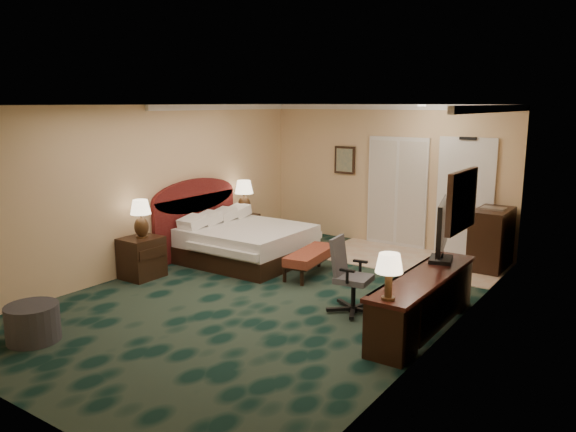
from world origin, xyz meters
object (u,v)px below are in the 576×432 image
Objects in this scene: tv at (442,231)px; desk_chair at (354,276)px; bed_bench at (311,263)px; lamp_far at (244,198)px; ottoman at (33,323)px; bed at (247,244)px; desk at (423,302)px; minibar at (491,239)px; nightstand_near at (142,258)px; lamp_near at (141,219)px; nightstand_far at (242,230)px.

desk_chair is (-0.92, -0.67, -0.59)m from tv.
lamp_far is at bearing 148.09° from bed_bench.
ottoman reaches higher than bed_bench.
desk reaches higher than bed.
desk_chair is at bearing 48.13° from ottoman.
desk is at bearing -7.99° from desk_chair.
minibar reaches higher than desk_chair.
desk_chair is at bearing -45.62° from bed_bench.
lamp_near is (0.02, 0.02, 0.63)m from nightstand_near.
lamp_near is at bearing -114.70° from bed.
lamp_far is at bearing 143.08° from desk_chair.
nightstand_far is 4.01m from desk_chair.
lamp_near is 0.58× the size of tv.
minibar is (4.43, 1.12, 0.21)m from nightstand_far.
minibar reaches higher than desk.
tv reaches higher than lamp_near.
bed_bench is 1.69m from desk_chair.
lamp_far is at bearing 90.19° from lamp_near.
tv is (4.39, -1.32, 0.16)m from lamp_far.
desk is (3.61, 2.92, 0.13)m from ottoman.
nightstand_far is 0.25× the size of desk.
nightstand_far is 2.61m from lamp_near.
tv is (4.39, 1.25, 0.77)m from nightstand_near.
bed_bench is at bearing 156.56° from tv.
lamp_far reaches higher than desk_chair.
desk_chair reaches higher than bed_bench.
lamp_far reaches higher than bed.
bed_bench is at bearing 71.56° from ottoman.
lamp_far is 4.02m from desk_chair.
tv reaches higher than bed_bench.
minibar is (2.25, 2.06, 0.30)m from bed_bench.
desk is at bearing -24.44° from lamp_far.
bed_bench is 3.06m from minibar.
desk_chair is at bearing 178.95° from desk.
ottoman is (0.83, -4.94, -0.71)m from lamp_far.
nightstand_far reaches higher than ottoman.
lamp_far is 1.10× the size of ottoman.
desk_chair is at bearing 9.44° from nightstand_near.
tv is 1.03× the size of minibar.
lamp_near is 2.56m from lamp_far.
nightstand_far is (-0.81, 0.86, -0.01)m from bed.
lamp_far is 0.67× the size of desk_chair.
bed_bench is at bearing 155.44° from desk.
nightstand_far is at bearing 149.17° from tv.
desk reaches higher than nightstand_near.
lamp_far is at bearing 155.56° from desk.
nightstand_far is at bearing 99.92° from ottoman.
desk is at bearing -32.16° from bed_bench.
lamp_far is 0.55× the size of bed_bench.
nightstand_near reaches higher than ottoman.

